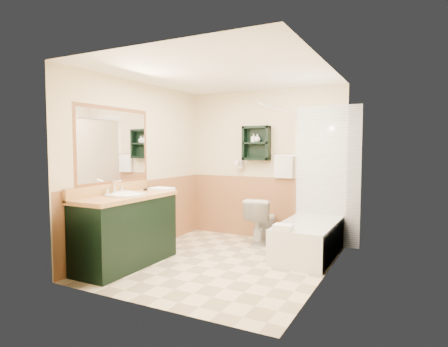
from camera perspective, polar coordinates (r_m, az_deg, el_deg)
floor at (r=4.96m, az=-0.45°, el=-13.38°), size 3.00×3.00×0.00m
back_wall at (r=6.12m, az=6.19°, el=1.35°), size 2.60×0.04×2.40m
left_wall at (r=5.48m, az=-12.76°, el=0.97°), size 0.04×3.00×2.40m
right_wall at (r=4.29m, az=15.35°, el=0.10°), size 0.04×3.00×2.40m
ceiling at (r=4.82m, az=-0.47°, el=15.23°), size 2.60×3.00×0.04m
wainscot_left at (r=5.54m, az=-12.37°, el=-6.29°), size 2.98×2.98×1.00m
wainscot_back at (r=6.16m, az=6.02°, el=-5.18°), size 2.58×2.58×1.00m
mirror_frame at (r=5.03m, az=-16.42°, el=4.06°), size 1.30×1.30×1.00m
mirror_glass at (r=5.03m, az=-16.38°, el=4.06°), size 1.20×1.20×0.90m
tile_right at (r=5.04m, az=16.64°, el=-1.07°), size 1.50×1.50×2.10m
tile_back at (r=5.80m, az=15.50°, el=-0.40°), size 0.95×0.95×2.10m
tile_accent at (r=5.04m, az=16.73°, el=8.60°), size 1.50×1.50×0.10m
wall_shelf at (r=6.05m, az=4.93°, el=4.64°), size 0.45×0.15×0.55m
hair_dryer at (r=6.20m, az=2.43°, el=1.40°), size 0.10×0.24×0.18m
towel_bar at (r=5.94m, az=9.11°, el=2.69°), size 0.40×0.06×0.40m
curtain_rod at (r=5.24m, az=8.66°, el=9.64°), size 0.03×1.60×0.03m
shower_curtain at (r=5.39m, az=9.16°, el=0.43°), size 1.05×1.05×1.70m
vanity at (r=4.88m, az=-14.66°, el=-8.39°), size 0.59×1.41×0.89m
bathtub at (r=5.34m, az=12.85°, el=-9.64°), size 0.70×1.50×0.46m
toilet at (r=5.90m, az=5.81°, el=-7.12°), size 0.43×0.73×0.69m
counter_towel at (r=5.20m, az=-9.50°, el=-2.35°), size 0.30×0.23×0.04m
vanity_book at (r=5.33m, az=-11.97°, el=-1.12°), size 0.17×0.11×0.25m
tub_towel at (r=4.71m, az=8.99°, el=-8.09°), size 0.22×0.19×0.07m
soap_bottle_a at (r=6.06m, az=4.53°, el=5.08°), size 0.09×0.15×0.06m
soap_bottle_b at (r=6.04m, az=5.10°, el=5.25°), size 0.14×0.15×0.10m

